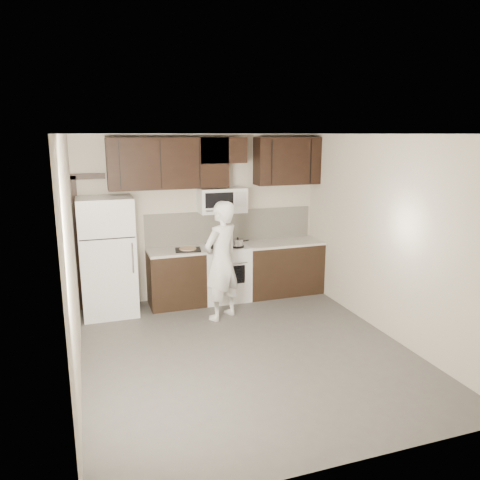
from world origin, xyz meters
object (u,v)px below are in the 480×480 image
microwave (222,200)px  refrigerator (108,257)px  stove (225,272)px  person (221,261)px

microwave → refrigerator: microwave is taller
stove → person: size_ratio=0.53×
stove → person: (-0.28, -0.77, 0.42)m
stove → person: 0.92m
stove → refrigerator: 1.90m
microwave → person: size_ratio=0.43×
stove → person: bearing=-110.0°
refrigerator → person: bearing=-24.7°
refrigerator → stove: bearing=1.5°
stove → refrigerator: size_ratio=0.52×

